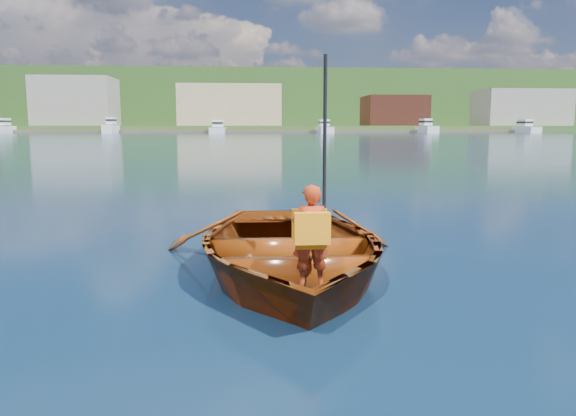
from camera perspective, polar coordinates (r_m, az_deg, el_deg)
ground at (r=6.59m, az=-2.66°, el=-6.19°), size 600.00×600.00×0.00m
rowboat at (r=6.32m, az=-0.03°, el=-4.05°), size 3.11×4.34×0.89m
child_paddler at (r=5.39m, az=2.35°, el=-2.58°), size 0.37×0.34×2.22m
shoreline at (r=243.15m, az=-4.23°, el=10.26°), size 400.00×140.00×22.00m
dock at (r=154.48m, az=-6.28°, el=7.72°), size 160.00×4.20×0.80m
waterfront_buildings at (r=171.66m, az=-6.84°, el=10.21°), size 202.00×16.00×14.00m
marina_yachts at (r=149.90m, az=-1.27°, el=8.12°), size 141.70×13.58×4.43m
hillside_trees at (r=239.28m, az=-10.57°, el=11.71°), size 252.32×88.89×27.05m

